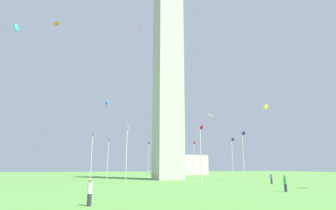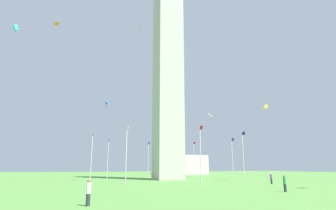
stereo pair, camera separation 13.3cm
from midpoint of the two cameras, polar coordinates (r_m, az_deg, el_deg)
name	(u,v)px [view 1 (the left image)]	position (r m, az deg, el deg)	size (l,w,h in m)	color
ground_plane	(168,180)	(61.88, -0.06, -14.90)	(260.00, 260.00, 0.00)	#548C3D
obelisk_monument	(168,65)	(66.10, -0.06, 8.15)	(5.70, 5.70, 51.80)	#B7B2A8
flagpole_n	(201,151)	(47.04, 6.56, -9.29)	(1.12, 0.14, 9.48)	silver
flagpole_ne	(243,154)	(56.81, 14.92, -9.50)	(1.12, 0.14, 9.48)	silver
flagpole_e	(232,156)	(68.86, 12.84, -10.07)	(1.12, 0.14, 9.48)	silver
flagpole_se	(194,158)	(76.61, 5.22, -10.55)	(1.12, 0.14, 9.48)	silver
flagpole_s	(148,158)	(77.14, -4.09, -10.58)	(1.12, 0.14, 9.48)	silver
flagpole_sw	(108,157)	(70.26, -12.13, -10.15)	(1.12, 0.14, 9.48)	silver
flagpole_w	(92,154)	(58.49, -15.25, -9.56)	(1.12, 0.14, 9.48)	silver
flagpole_nw	(127,152)	(47.89, -8.46, -9.29)	(1.12, 0.14, 9.48)	silver
person_purple_shirt	(271,178)	(49.47, 20.11, -13.76)	(0.32, 0.32, 1.72)	#2D2D38
person_green_shirt	(285,183)	(33.72, 22.53, -14.43)	(0.32, 0.32, 1.77)	#2D2D38
person_white_shirt	(90,192)	(20.68, -15.74, -16.67)	(0.32, 0.32, 1.77)	#2D2D38
kite_orange_diamond	(57,24)	(63.93, -21.64, 15.01)	(1.39, 1.38, 1.62)	orange
kite_red_diamond	(140,27)	(61.71, -5.74, 15.41)	(1.19, 1.20, 1.47)	red
kite_white_diamond	(211,116)	(52.53, 8.53, -2.14)	(1.35, 1.25, 1.84)	white
kite_blue_delta	(106,103)	(57.33, -12.43, 0.36)	(1.46, 1.43, 1.86)	blue
kite_yellow_box	(266,107)	(56.71, 19.08, -0.36)	(0.55, 0.93, 1.77)	yellow
kite_cyan_box	(16,28)	(47.96, -28.44, 13.61)	(0.70, 0.82, 1.68)	#33C6D1
distant_building	(179,165)	(112.83, 2.17, -12.05)	(20.83, 15.01, 7.02)	beige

